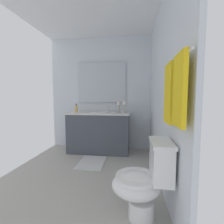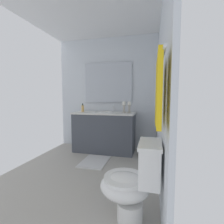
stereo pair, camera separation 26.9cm
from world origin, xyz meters
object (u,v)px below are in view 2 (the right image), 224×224
towel_bar (162,60)px  mirror (108,83)px  toilet (132,183)px  soap_bottle (83,108)px  vanity_cabinet (105,132)px  towel_near_vanity (158,93)px  sink_basin (104,114)px  towel_center (159,90)px  candle_holder_short (124,107)px  bath_mat (94,162)px  candle_holder_tall (129,107)px

towel_bar → mirror: bearing=-155.5°
toilet → towel_bar: bearing=55.2°
toilet → soap_bottle: bearing=-144.8°
vanity_cabinet → towel_near_vanity: (1.82, 1.01, 0.76)m
towel_near_vanity → sink_basin: bearing=-150.9°
sink_basin → towel_center: bearing=25.2°
sink_basin → towel_center: size_ratio=0.82×
soap_bottle → candle_holder_short: bearing=89.6°
toilet → vanity_cabinet: bearing=-156.2°
sink_basin → bath_mat: (0.62, -0.00, -0.78)m
sink_basin → soap_bottle: soap_bottle is taller
mirror → soap_bottle: size_ratio=5.95×
soap_bottle → towel_bar: size_ratio=0.27×
vanity_cabinet → candle_holder_short: candle_holder_short is taller
candle_holder_tall → toilet: bearing=8.9°
candle_holder_tall → candle_holder_short: (-0.02, -0.11, 0.00)m
bath_mat → toilet: bearing=33.8°
vanity_cabinet → sink_basin: 0.37m
candle_holder_tall → towel_bar: bearing=14.4°
mirror → toilet: (2.11, 0.81, -1.10)m
candle_holder_tall → towel_near_vanity: size_ratio=0.44×
vanity_cabinet → toilet: vanity_cabinet is taller
vanity_cabinet → mirror: (-0.28, 0.00, 1.05)m
candle_holder_short → vanity_cabinet: bearing=-87.9°
mirror → towel_center: bearing=22.6°
toilet → bath_mat: (-1.21, -0.81, -0.36)m
candle_holder_tall → towel_near_vanity: bearing=15.1°
towel_near_vanity → toilet: bearing=-86.2°
soap_bottle → towel_center: bearing=34.8°
candle_holder_short → bath_mat: 1.21m
candle_holder_short → candle_holder_tall: bearing=79.5°
towel_bar → bath_mat: (-1.36, -1.03, -1.40)m
towel_center → candle_holder_tall: bearing=-167.1°
mirror → bath_mat: size_ratio=1.78×
candle_holder_short → toilet: bearing=12.2°
towel_bar → candle_holder_short: bearing=-162.8°
candle_holder_short → towel_bar: 2.15m
candle_holder_tall → towel_bar: size_ratio=0.34×
mirror → soap_bottle: 0.80m
towel_bar → towel_center: 0.28m
sink_basin → towel_bar: bearing=27.4°
candle_holder_short → toilet: candle_holder_short is taller
mirror → toilet: mirror is taller
soap_bottle → bath_mat: bearing=37.7°
vanity_cabinet → candle_holder_short: 0.67m
candle_holder_short → towel_bar: (2.00, 0.62, 0.47)m
towel_bar → towel_near_vanity: bearing=-173.9°
towel_center → bath_mat: (-1.53, -1.01, -1.18)m
towel_near_vanity → bath_mat: (-1.20, -1.01, -1.16)m
candle_holder_tall → mirror: bearing=-118.7°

